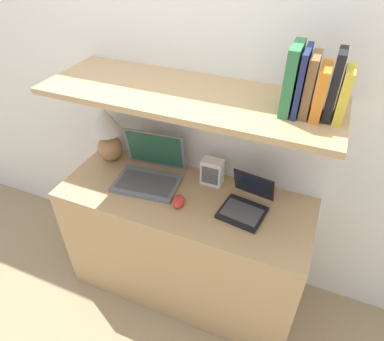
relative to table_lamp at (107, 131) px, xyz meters
The scene contains 16 objects.
ground_plane 1.16m from the table_lamp, 37.03° to the right, with size 12.00×12.00×0.00m, color #9E8460.
wall_back 0.62m from the table_lamp, 18.30° to the left, with size 6.00×0.05×2.40m.
desk 0.80m from the table_lamp, 15.24° to the right, with size 1.34×0.52×0.76m.
back_riser 0.63m from the table_lamp, 13.86° to the left, with size 1.34×0.04×1.29m.
shelf 0.65m from the table_lamp, ahead, with size 1.34×0.46×0.03m.
table_lamp is the anchor object (origin of this frame).
laptop_large 0.35m from the table_lamp, 15.49° to the right, with size 0.37×0.32×0.26m.
laptop_small 0.88m from the table_lamp, ahead, with size 0.24×0.27×0.18m.
computer_mouse 0.60m from the table_lamp, 21.52° to the right, with size 0.08×0.11×0.04m.
router_box 0.64m from the table_lamp, ahead, with size 0.11×0.07×0.15m.
book_yellow 1.25m from the table_lamp, ahead, with size 0.03×0.13×0.20m.
book_black 1.23m from the table_lamp, ahead, with size 0.03×0.12×0.26m.
book_orange 1.18m from the table_lamp, ahead, with size 0.04×0.16×0.20m.
book_brown 1.14m from the table_lamp, ahead, with size 0.03×0.15×0.23m.
book_navy 1.12m from the table_lamp, ahead, with size 0.02×0.17×0.25m.
book_green 1.09m from the table_lamp, ahead, with size 0.04×0.17×0.26m.
Camera 1 is at (0.56, -0.96, 1.95)m, focal length 32.00 mm.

